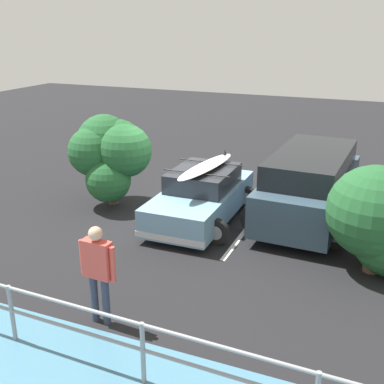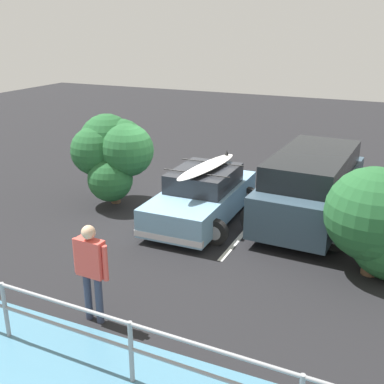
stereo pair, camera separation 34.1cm
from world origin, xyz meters
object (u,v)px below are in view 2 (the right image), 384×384
sedan_car (202,196)px  suv_car (311,186)px  person_bystander (91,265)px  bush_near_right (380,224)px  bush_near_left (113,153)px

sedan_car → suv_car: size_ratio=0.82×
person_bystander → bush_near_right: bush_near_right is taller
bush_near_right → sedan_car: bearing=-15.3°
person_bystander → suv_car: bearing=-112.2°
person_bystander → bush_near_left: bearing=-60.4°
person_bystander → bush_near_left: size_ratio=0.71×
suv_car → person_bystander: suv_car is taller
sedan_car → person_bystander: 4.92m
sedan_car → suv_car: suv_car is taller
person_bystander → bush_near_right: (-4.22, -3.72, 0.02)m
suv_car → bush_near_right: bush_near_right is taller
person_bystander → bush_near_left: bush_near_left is taller
sedan_car → bush_near_right: size_ratio=1.77×
sedan_car → bush_near_right: bush_near_right is taller
sedan_car → bush_near_left: size_ratio=1.61×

